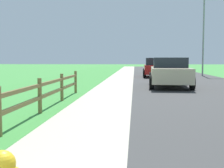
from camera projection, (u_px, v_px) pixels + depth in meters
ground_plane at (134, 77)px, 25.26m from camera, size 120.00×120.00×0.00m
road_asphalt at (173, 76)px, 26.99m from camera, size 7.00×66.00×0.01m
curb_concrete at (101, 75)px, 27.48m from camera, size 6.00×66.00×0.01m
grass_verge at (84, 75)px, 27.59m from camera, size 5.00×66.00×0.00m
rail_fence at (23, 99)px, 6.97m from camera, size 0.11×12.58×0.97m
parked_suv_beige at (170, 72)px, 16.14m from camera, size 2.32×4.89×1.56m
parked_car_red at (155, 67)px, 25.06m from camera, size 2.05×4.32×1.57m
parked_car_white at (156, 65)px, 32.41m from camera, size 2.15×4.48×1.61m
street_lamp at (205, 30)px, 26.36m from camera, size 1.17×0.20×6.80m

